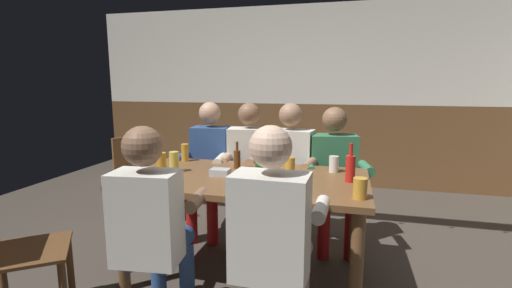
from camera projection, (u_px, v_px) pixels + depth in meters
ground_plane at (247, 274)px, 2.75m from camera, size 7.23×7.23×0.00m
back_wall_upper at (300, 55)px, 5.03m from camera, size 6.02×0.12×1.34m
back_wall_wainscot at (298, 143)px, 5.24m from camera, size 6.02×0.12×1.14m
dining_table at (246, 191)px, 2.63m from camera, size 1.72×0.95×0.77m
person_0 at (209, 163)px, 3.44m from camera, size 0.52×0.55×1.26m
person_1 at (248, 165)px, 3.35m from camera, size 0.56×0.58×1.26m
person_2 at (288, 166)px, 3.26m from camera, size 0.59×0.56×1.26m
person_3 at (334, 171)px, 3.16m from camera, size 0.58×0.59×1.23m
person_4 at (152, 220)px, 2.04m from camera, size 0.52×0.55×1.22m
person_5 at (274, 231)px, 1.87m from camera, size 0.53×0.55×1.24m
chair_empty_near_right at (138, 176)px, 3.79m from camera, size 0.60×0.60×0.88m
chair_empty_near_left at (12, 250)px, 2.11m from camera, size 0.62×0.62×0.88m
table_candle at (167, 175)px, 2.49m from camera, size 0.04×0.04×0.08m
condiment_caddy at (220, 172)px, 2.63m from camera, size 0.14×0.10×0.05m
plate_0 at (265, 191)px, 2.23m from camera, size 0.27×0.27×0.01m
bottle_0 at (259, 158)px, 2.74m from camera, size 0.06×0.06×0.27m
bottle_1 at (350, 168)px, 2.46m from camera, size 0.07×0.07×0.27m
bottle_2 at (237, 159)px, 2.85m from camera, size 0.05×0.05×0.21m
pint_glass_0 at (161, 161)px, 2.81m from camera, size 0.08×0.08×0.13m
pint_glass_1 at (334, 164)px, 2.74m from camera, size 0.07×0.07×0.12m
pint_glass_2 at (360, 188)px, 2.11m from camera, size 0.08×0.08×0.12m
pint_glass_3 at (185, 153)px, 3.11m from camera, size 0.06×0.06×0.15m
pint_glass_4 at (290, 168)px, 2.54m from camera, size 0.07×0.07×0.15m
pint_glass_5 at (174, 162)px, 2.74m from camera, size 0.07×0.07×0.16m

